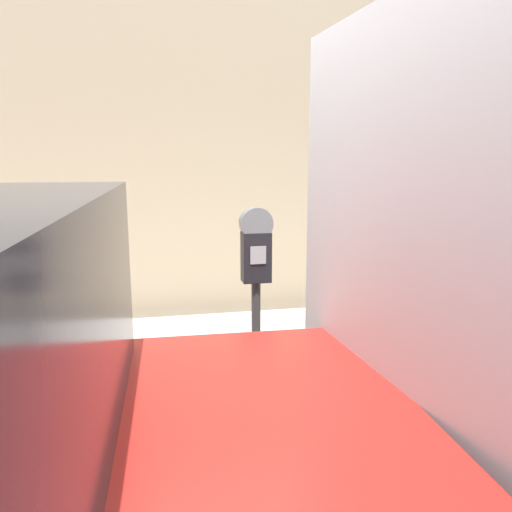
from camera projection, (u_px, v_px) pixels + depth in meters
name	position (u px, v px, depth m)	size (l,w,h in m)	color
sidewalk	(233.00, 367.00, 4.44)	(24.00, 2.80, 0.12)	#ADAAA3
building_facade	(204.00, 39.00, 5.60)	(24.00, 0.30, 6.41)	tan
parking_meter	(256.00, 268.00, 3.32)	(0.21, 0.14, 1.46)	#2D2D30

